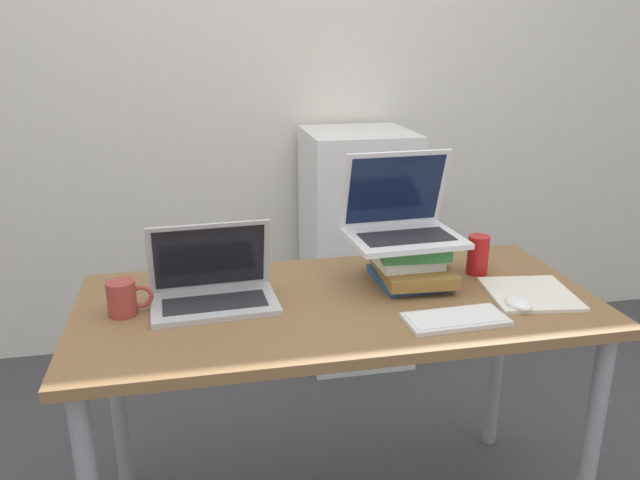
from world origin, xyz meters
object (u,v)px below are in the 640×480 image
(laptop_on_books, at_px, (401,221))
(mini_fridge, at_px, (356,247))
(wireless_keyboard, at_px, (456,319))
(mouse, at_px, (519,303))
(book_stack, at_px, (409,261))
(notepad, at_px, (530,294))
(laptop_left, at_px, (213,288))
(mug, at_px, (123,298))
(soda_can, at_px, (478,255))

(laptop_on_books, xyz_separation_m, mini_fridge, (0.13, 0.96, -0.41))
(wireless_keyboard, relative_size, mouse, 2.74)
(laptop_on_books, xyz_separation_m, wireless_keyboard, (0.05, -0.31, -0.18))
(laptop_on_books, xyz_separation_m, mouse, (0.25, -0.27, -0.17))
(book_stack, xyz_separation_m, notepad, (0.30, -0.18, -0.06))
(laptop_left, xyz_separation_m, laptop_on_books, (0.56, 0.07, 0.14))
(laptop_left, height_order, notepad, laptop_left)
(notepad, height_order, mug, mug)
(soda_can, bearing_deg, book_stack, -176.13)
(laptop_on_books, distance_m, notepad, 0.42)
(laptop_on_books, height_order, mouse, laptop_on_books)
(notepad, xyz_separation_m, mug, (-1.12, 0.10, 0.04))
(book_stack, relative_size, wireless_keyboard, 1.07)
(wireless_keyboard, bearing_deg, notepad, 22.72)
(laptop_on_books, distance_m, mini_fridge, 1.05)
(wireless_keyboard, distance_m, notepad, 0.30)
(wireless_keyboard, relative_size, mini_fridge, 0.25)
(laptop_left, xyz_separation_m, soda_can, (0.81, 0.06, 0.02))
(laptop_on_books, bearing_deg, mini_fridge, 82.52)
(book_stack, height_order, laptop_on_books, laptop_on_books)
(mug, height_order, soda_can, soda_can)
(wireless_keyboard, relative_size, notepad, 0.98)
(mouse, xyz_separation_m, notepad, (0.08, 0.07, -0.01))
(wireless_keyboard, distance_m, mouse, 0.21)
(wireless_keyboard, distance_m, mug, 0.88)
(wireless_keyboard, height_order, mini_fridge, mini_fridge)
(wireless_keyboard, distance_m, soda_can, 0.37)
(mini_fridge, bearing_deg, wireless_keyboard, -93.47)
(mug, height_order, mini_fridge, mini_fridge)
(book_stack, xyz_separation_m, wireless_keyboard, (0.03, -0.29, -0.06))
(mouse, distance_m, soda_can, 0.27)
(book_stack, relative_size, notepad, 1.05)
(laptop_left, xyz_separation_m, mouse, (0.81, -0.20, -0.03))
(laptop_left, height_order, laptop_on_books, laptop_on_books)
(laptop_left, bearing_deg, mug, -173.26)
(mouse, height_order, soda_can, soda_can)
(laptop_left, relative_size, laptop_on_books, 1.04)
(laptop_left, xyz_separation_m, book_stack, (0.59, 0.05, 0.02))
(wireless_keyboard, bearing_deg, mouse, 12.24)
(laptop_on_books, distance_m, mouse, 0.41)
(notepad, xyz_separation_m, mini_fridge, (-0.20, 1.16, -0.24))
(notepad, bearing_deg, laptop_on_books, 148.79)
(laptop_left, bearing_deg, mouse, -14.13)
(laptop_left, relative_size, wireless_keyboard, 1.29)
(notepad, distance_m, soda_can, 0.21)
(book_stack, bearing_deg, laptop_left, -175.58)
(wireless_keyboard, bearing_deg, mug, 165.41)
(book_stack, distance_m, mini_fridge, 1.03)
(book_stack, bearing_deg, soda_can, 3.87)
(book_stack, bearing_deg, mouse, -47.71)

